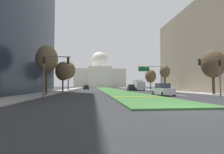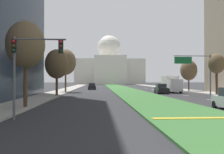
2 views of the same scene
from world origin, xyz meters
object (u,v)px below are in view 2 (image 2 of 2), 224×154
(street_tree_left_mid, at_px, (57,64))
(sedan_midblock, at_px, (161,89))
(traffic_light_near_left, at_px, (28,59))
(street_tree_left_far, at_px, (66,62))
(street_tree_right_far, at_px, (189,70))
(overhead_guide_sign, at_px, (196,66))
(street_tree_right_mid, at_px, (217,64))
(box_truck_delivery, at_px, (171,84))
(capitol_building, at_px, (109,67))
(sedan_distant, at_px, (92,86))
(street_tree_left_near, at_px, (26,45))

(street_tree_left_mid, xyz_separation_m, sedan_midblock, (17.62, 5.41, -4.04))
(traffic_light_near_left, bearing_deg, street_tree_left_far, 93.88)
(street_tree_left_mid, distance_m, street_tree_right_far, 28.31)
(traffic_light_near_left, bearing_deg, overhead_guide_sign, 46.27)
(street_tree_right_mid, distance_m, box_truck_delivery, 10.14)
(street_tree_left_far, relative_size, sedan_midblock, 2.00)
(capitol_building, height_order, street_tree_right_far, capitol_building)
(traffic_light_near_left, relative_size, sedan_distant, 1.10)
(street_tree_left_mid, relative_size, street_tree_right_far, 1.06)
(overhead_guide_sign, bearing_deg, box_truck_delivery, 100.02)
(street_tree_left_mid, height_order, street_tree_left_far, street_tree_left_far)
(street_tree_right_mid, distance_m, street_tree_left_far, 27.59)
(overhead_guide_sign, height_order, street_tree_right_mid, street_tree_right_mid)
(box_truck_delivery, bearing_deg, street_tree_left_far, 173.47)
(traffic_light_near_left, distance_m, street_tree_left_near, 6.33)
(capitol_building, bearing_deg, street_tree_left_near, -96.45)
(traffic_light_near_left, relative_size, street_tree_left_mid, 0.73)
(street_tree_left_near, relative_size, sedan_midblock, 1.78)
(street_tree_right_far, bearing_deg, street_tree_right_mid, -91.45)
(street_tree_left_near, relative_size, street_tree_left_far, 0.89)
(sedan_distant, relative_size, box_truck_delivery, 0.74)
(capitol_building, xyz_separation_m, street_tree_left_far, (-12.77, -85.49, -3.66))
(capitol_building, distance_m, street_tree_right_far, 85.29)
(overhead_guide_sign, distance_m, box_truck_delivery, 8.88)
(sedan_midblock, height_order, sedan_distant, sedan_midblock)
(street_tree_right_far, height_order, sedan_midblock, street_tree_right_far)
(box_truck_delivery, bearing_deg, overhead_guide_sign, -79.98)
(traffic_light_near_left, relative_size, box_truck_delivery, 0.81)
(overhead_guide_sign, relative_size, sedan_midblock, 1.51)
(traffic_light_near_left, height_order, street_tree_left_near, street_tree_left_near)
(overhead_guide_sign, distance_m, street_tree_left_far, 24.60)
(street_tree_left_far, bearing_deg, street_tree_left_mid, -88.80)
(traffic_light_near_left, xyz_separation_m, street_tree_right_far, (23.58, 32.87, 0.72))
(street_tree_right_far, bearing_deg, sedan_midblock, -138.81)
(traffic_light_near_left, xyz_separation_m, street_tree_left_far, (-2.14, 31.52, 2.22))
(street_tree_left_far, relative_size, sedan_distant, 1.82)
(capitol_building, bearing_deg, street_tree_right_far, -81.25)
(overhead_guide_sign, distance_m, street_tree_left_near, 26.70)
(street_tree_left_mid, distance_m, sedan_midblock, 18.87)
(capitol_building, height_order, sedan_distant, capitol_building)
(street_tree_left_near, xyz_separation_m, sedan_midblock, (17.65, 20.23, -4.71))
(sedan_midblock, xyz_separation_m, box_truck_delivery, (2.85, 3.17, 0.85))
(street_tree_left_mid, xyz_separation_m, street_tree_right_mid, (25.19, 0.26, 0.14))
(overhead_guide_sign, height_order, box_truck_delivery, overhead_guide_sign)
(street_tree_right_mid, height_order, box_truck_delivery, street_tree_right_mid)
(capitol_building, bearing_deg, traffic_light_near_left, -95.19)
(street_tree_left_near, bearing_deg, overhead_guide_sign, 34.62)
(traffic_light_near_left, height_order, street_tree_left_mid, street_tree_left_mid)
(sedan_distant, height_order, box_truck_delivery, box_truck_delivery)
(traffic_light_near_left, height_order, box_truck_delivery, traffic_light_near_left)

